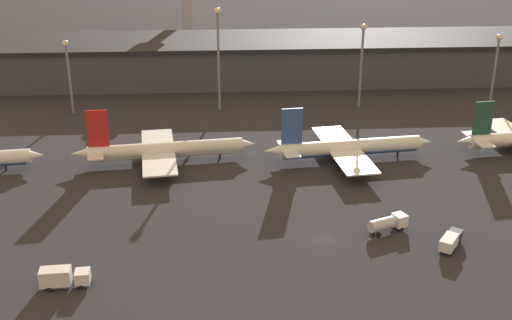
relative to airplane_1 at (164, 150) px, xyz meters
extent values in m
plane|color=#26262B|center=(31.61, -37.88, -3.10)|extent=(600.00, 600.00, 0.00)
cube|color=#3D424C|center=(31.61, 70.42, 3.16)|extent=(195.75, 29.84, 12.51)
cube|color=black|center=(31.61, 70.42, 10.01)|extent=(195.75, 31.84, 1.20)
cone|color=white|center=(-29.05, -1.95, 0.10)|extent=(4.38, 3.64, 3.20)
cylinder|color=black|center=(-35.71, -2.70, -2.34)|extent=(0.50, 0.50, 1.52)
cylinder|color=silver|center=(0.59, 0.07, 0.15)|extent=(36.09, 7.42, 3.42)
cylinder|color=silver|center=(0.59, 0.07, -0.45)|extent=(34.25, 6.71, 2.90)
cone|color=silver|center=(19.46, 2.19, 0.15)|extent=(4.44, 3.68, 3.25)
cone|color=silver|center=(-18.45, -2.08, 0.40)|extent=(5.42, 3.46, 2.90)
cube|color=red|center=(-14.41, -1.62, 6.21)|extent=(4.80, 0.93, 8.70)
cube|color=silver|center=(-15.12, -1.70, 0.66)|extent=(4.55, 10.66, 0.24)
cube|color=silver|center=(-1.20, -0.13, -0.28)|extent=(10.68, 29.39, 0.36)
cylinder|color=gray|center=(-1.02, 7.98, -1.47)|extent=(3.94, 2.29, 1.88)
cylinder|color=gray|center=(0.78, -8.01, -1.47)|extent=(3.94, 2.29, 1.88)
cylinder|color=black|center=(13.09, 1.47, -2.33)|extent=(0.50, 0.50, 1.54)
cylinder|color=black|center=(-1.35, 1.22, -2.33)|extent=(0.50, 0.50, 1.54)
cylinder|color=black|center=(-1.04, -1.49, -2.33)|extent=(0.50, 0.50, 1.54)
cylinder|color=white|center=(43.85, -1.08, 0.21)|extent=(34.10, 7.26, 3.48)
cylinder|color=#2D519E|center=(43.85, -1.08, -0.40)|extent=(32.35, 6.55, 2.96)
cone|color=white|center=(61.75, 0.93, 0.21)|extent=(4.52, 3.76, 3.31)
cone|color=white|center=(25.79, -3.12, 0.47)|extent=(5.52, 3.53, 2.96)
cube|color=#2D519E|center=(29.70, -2.68, 6.21)|extent=(4.89, 0.94, 8.52)
cube|color=white|center=(29.02, -2.75, 0.73)|extent=(4.68, 11.21, 0.24)
cube|color=white|center=(42.17, -1.27, -0.23)|extent=(11.00, 30.91, 0.36)
cylinder|color=gray|center=(42.23, 7.25, -1.43)|extent=(4.02, 2.33, 1.92)
cylinder|color=gray|center=(44.13, -9.58, -1.43)|extent=(4.02, 2.33, 1.92)
cylinder|color=black|center=(55.65, 0.24, -2.32)|extent=(0.50, 0.50, 1.57)
cylinder|color=black|center=(42.01, 0.11, -2.32)|extent=(0.50, 0.50, 1.57)
cylinder|color=black|center=(42.32, -2.66, -2.32)|extent=(0.50, 0.50, 1.57)
cone|color=white|center=(72.28, 0.70, 0.34)|extent=(5.33, 3.40, 2.85)
cube|color=#1E4738|center=(75.85, 1.10, 5.92)|extent=(4.72, 0.92, 8.30)
cube|color=white|center=(75.25, 1.03, 0.59)|extent=(4.58, 11.38, 0.24)
cylinder|color=gray|center=(86.89, 11.02, -1.50)|extent=(3.88, 2.25, 1.85)
cube|color=white|center=(-9.26, -50.54, -1.36)|extent=(2.50, 2.71, 2.04)
cube|color=silver|center=(-13.46, -50.82, -1.02)|extent=(4.99, 2.88, 2.72)
cylinder|color=black|center=(-9.56, -49.60, -2.65)|extent=(0.94, 0.70, 0.90)
cylinder|color=black|center=(-9.43, -51.51, -2.65)|extent=(0.94, 0.70, 0.90)
cylinder|color=black|center=(-14.53, -49.93, -2.65)|extent=(0.94, 0.70, 0.90)
cylinder|color=black|center=(-14.40, -51.84, -2.65)|extent=(0.94, 0.70, 0.90)
cube|color=#282D38|center=(55.51, -40.13, -1.62)|extent=(3.11, 3.10, 1.53)
cube|color=silver|center=(53.18, -43.36, -1.37)|extent=(4.49, 5.02, 2.03)
cylinder|color=black|center=(54.70, -39.82, -2.65)|extent=(0.98, 1.05, 0.90)
cylinder|color=black|center=(56.06, -40.80, -2.65)|extent=(0.98, 1.05, 0.90)
cylinder|color=black|center=(51.94, -43.64, -2.65)|extent=(0.98, 1.05, 0.90)
cylinder|color=black|center=(53.31, -44.63, -2.65)|extent=(0.98, 1.05, 0.90)
cube|color=white|center=(46.64, -34.83, -1.24)|extent=(3.02, 3.19, 2.28)
cylinder|color=#B7B7BC|center=(42.82, -36.41, -1.24)|extent=(5.41, 3.99, 2.28)
cylinder|color=black|center=(45.99, -34.07, -2.65)|extent=(1.07, 0.93, 0.90)
cylinder|color=black|center=(46.71, -35.83, -2.65)|extent=(1.07, 0.93, 0.90)
cylinder|color=black|center=(41.30, -36.01, -2.65)|extent=(1.07, 0.93, 0.90)
cylinder|color=black|center=(42.03, -37.77, -2.65)|extent=(1.07, 0.93, 0.90)
cylinder|color=slate|center=(-28.69, 37.96, 6.66)|extent=(0.70, 0.70, 19.53)
sphere|color=beige|center=(-28.69, 37.96, 17.03)|extent=(1.80, 1.80, 1.80)
cylinder|color=slate|center=(13.25, 37.96, 10.87)|extent=(0.70, 0.70, 27.95)
sphere|color=beige|center=(13.25, 37.96, 25.45)|extent=(1.80, 1.80, 1.80)
cylinder|color=slate|center=(54.06, 37.96, 8.43)|extent=(0.70, 0.70, 23.05)
sphere|color=beige|center=(54.06, 37.96, 20.55)|extent=(1.80, 1.80, 1.80)
cylinder|color=slate|center=(93.47, 37.96, 6.74)|extent=(0.70, 0.70, 19.68)
sphere|color=beige|center=(93.47, 37.96, 17.19)|extent=(1.80, 1.80, 1.80)
cylinder|color=#99999E|center=(1.57, 108.33, 12.64)|extent=(4.40, 4.40, 31.48)
camera|label=1|loc=(13.47, -139.59, 55.98)|focal=45.00mm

